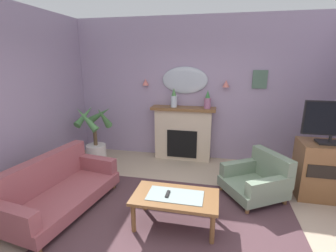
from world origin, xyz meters
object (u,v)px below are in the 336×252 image
wall_sconce_right (226,84)px  tv_remote (168,194)px  mantel_vase_centre (208,101)px  armchair_in_corner (258,179)px  wall_mirror (185,80)px  coffee_table (175,200)px  framed_picture (260,79)px  tv_cabinet (324,170)px  wall_sconce_left (146,82)px  floral_couch (56,188)px  fireplace (183,134)px  potted_plant_corner_palm (95,136)px  mantel_vase_left (174,99)px  tv_flatscreen (334,121)px

wall_sconce_right → tv_remote: size_ratio=0.88×
mantel_vase_centre → armchair_in_corner: mantel_vase_centre is taller
wall_mirror → mantel_vase_centre: bearing=-18.8°
wall_mirror → tv_remote: wall_mirror is taller
coffee_table → armchair_in_corner: (1.15, 0.98, -0.08)m
framed_picture → coffee_table: (-1.25, -2.43, -1.37)m
wall_mirror → tv_cabinet: 2.98m
wall_sconce_left → tv_cabinet: 3.66m
coffee_table → wall_sconce_right: bearing=75.8°
framed_picture → floral_couch: size_ratio=0.20×
mantel_vase_centre → wall_sconce_left: size_ratio=2.69×
wall_sconce_right → framed_picture: bearing=5.3°
wall_mirror → floral_couch: 3.15m
fireplace → coffee_table: bearing=-83.7°
framed_picture → wall_sconce_right: bearing=-174.7°
framed_picture → potted_plant_corner_palm: (-3.30, -0.68, -1.19)m
framed_picture → armchair_in_corner: (-0.09, -1.45, -1.44)m
wall_sconce_right → framed_picture: 0.66m
wall_sconce_right → armchair_in_corner: wall_sconce_right is taller
mantel_vase_left → wall_sconce_left: (-0.65, 0.12, 0.33)m
wall_mirror → mantel_vase_left: bearing=-139.6°
framed_picture → potted_plant_corner_palm: size_ratio=0.29×
wall_mirror → coffee_table: 2.77m
wall_sconce_left → tv_flatscreen: bearing=-20.0°
tv_cabinet → tv_remote: bearing=-151.8°
potted_plant_corner_palm → mantel_vase_centre: bearing=12.2°
wall_sconce_right → tv_remote: (-0.70, -2.37, -1.21)m
fireplace → tv_remote: bearing=-86.2°
wall_sconce_right → tv_cabinet: wall_sconce_right is taller
tv_flatscreen → tv_cabinet: bearing=90.0°
mantel_vase_left → coffee_table: mantel_vase_left is taller
wall_mirror → armchair_in_corner: bearing=-45.7°
tv_remote → potted_plant_corner_palm: bearing=138.0°
framed_picture → tv_cabinet: framed_picture is taller
wall_mirror → potted_plant_corner_palm: (-1.80, -0.67, -1.15)m
mantel_vase_left → wall_mirror: (0.20, 0.17, 0.38)m
framed_picture → mantel_vase_left: bearing=-174.0°
mantel_vase_centre → wall_sconce_right: wall_sconce_right is taller
wall_sconce_right → armchair_in_corner: 2.02m
mantel_vase_centre → potted_plant_corner_palm: size_ratio=0.30×
mantel_vase_centre → tv_flatscreen: tv_flatscreen is taller
mantel_vase_left → framed_picture: 1.76m
mantel_vase_left → mantel_vase_centre: size_ratio=1.06×
tv_cabinet → wall_sconce_left: bearing=160.3°
wall_sconce_right → coffee_table: wall_sconce_right is taller
wall_mirror → wall_sconce_left: size_ratio=6.86×
floral_couch → armchair_in_corner: (2.92, 0.95, -0.01)m
floral_couch → armchair_in_corner: 3.07m
tv_remote → armchair_in_corner: 1.60m
fireplace → tv_cabinet: bearing=-24.0°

